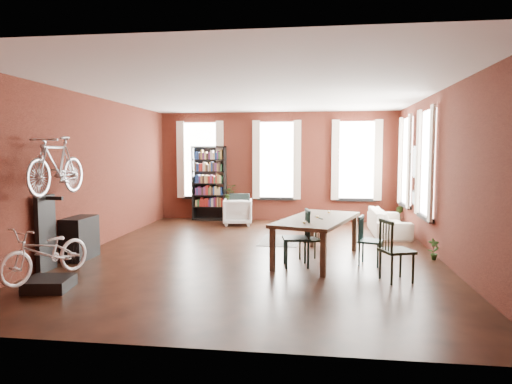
% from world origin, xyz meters
% --- Properties ---
extents(room, '(9.00, 9.04, 3.22)m').
position_xyz_m(room, '(0.25, 0.62, 2.14)').
color(room, black).
rests_on(room, ground).
extents(dining_table, '(1.73, 2.56, 0.80)m').
position_xyz_m(dining_table, '(1.19, -0.40, 0.40)').
color(dining_table, brown).
rests_on(dining_table, ground).
extents(dining_chair_a, '(0.54, 0.54, 1.01)m').
position_xyz_m(dining_chair_a, '(0.82, -0.92, 0.50)').
color(dining_chair_a, '#1B3B39').
rests_on(dining_chair_a, ground).
extents(dining_chair_b, '(0.48, 0.48, 0.81)m').
position_xyz_m(dining_chair_b, '(1.06, -0.50, 0.40)').
color(dining_chair_b, black).
rests_on(dining_chair_b, ground).
extents(dining_chair_c, '(0.58, 0.58, 0.97)m').
position_xyz_m(dining_chair_c, '(2.43, -1.66, 0.49)').
color(dining_chair_c, black).
rests_on(dining_chair_c, ground).
extents(dining_chair_d, '(0.50, 0.50, 0.87)m').
position_xyz_m(dining_chair_d, '(2.14, -0.66, 0.44)').
color(dining_chair_d, '#1A3A39').
rests_on(dining_chair_d, ground).
extents(bookshelf, '(1.00, 0.32, 2.20)m').
position_xyz_m(bookshelf, '(-2.00, 4.30, 1.10)').
color(bookshelf, black).
rests_on(bookshelf, ground).
extents(white_armchair, '(0.87, 0.82, 0.80)m').
position_xyz_m(white_armchair, '(-1.00, 3.51, 0.40)').
color(white_armchair, silver).
rests_on(white_armchair, ground).
extents(cream_sofa, '(0.61, 2.08, 0.81)m').
position_xyz_m(cream_sofa, '(2.95, 2.60, 0.41)').
color(cream_sofa, beige).
rests_on(cream_sofa, ground).
extents(striped_rug, '(0.93, 1.44, 0.01)m').
position_xyz_m(striped_rug, '(0.35, 1.37, 0.01)').
color(striped_rug, black).
rests_on(striped_rug, ground).
extents(bike_trainer, '(0.69, 0.69, 0.18)m').
position_xyz_m(bike_trainer, '(-2.73, -2.81, 0.09)').
color(bike_trainer, black).
rests_on(bike_trainer, ground).
extents(bike_wall_rack, '(0.16, 0.60, 1.30)m').
position_xyz_m(bike_wall_rack, '(-3.40, -1.80, 0.65)').
color(bike_wall_rack, black).
rests_on(bike_wall_rack, ground).
extents(console_table, '(0.40, 0.80, 0.80)m').
position_xyz_m(console_table, '(-3.28, -0.90, 0.40)').
color(console_table, black).
rests_on(console_table, ground).
extents(plant_stand, '(0.28, 0.28, 0.54)m').
position_xyz_m(plant_stand, '(-1.40, 4.30, 0.27)').
color(plant_stand, black).
rests_on(plant_stand, ground).
extents(plant_by_sofa, '(0.34, 0.59, 0.26)m').
position_xyz_m(plant_by_sofa, '(3.36, 3.80, 0.13)').
color(plant_by_sofa, '#376026').
rests_on(plant_by_sofa, ground).
extents(plant_small, '(0.31, 0.44, 0.14)m').
position_xyz_m(plant_small, '(3.37, -0.11, 0.07)').
color(plant_small, '#2E5E25').
rests_on(plant_small, ground).
extents(bicycle_floor, '(0.74, 0.91, 1.50)m').
position_xyz_m(bicycle_floor, '(-2.73, -2.85, 0.93)').
color(bicycle_floor, silver).
rests_on(bicycle_floor, bike_trainer).
extents(bicycle_hung, '(0.47, 1.00, 1.66)m').
position_xyz_m(bicycle_hung, '(-3.15, -1.80, 2.13)').
color(bicycle_hung, '#A5A8AD').
rests_on(bicycle_hung, bike_wall_rack).
extents(plant_on_stand, '(0.53, 0.58, 0.42)m').
position_xyz_m(plant_on_stand, '(-1.39, 4.30, 0.75)').
color(plant_on_stand, '#315221').
rests_on(plant_on_stand, plant_stand).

